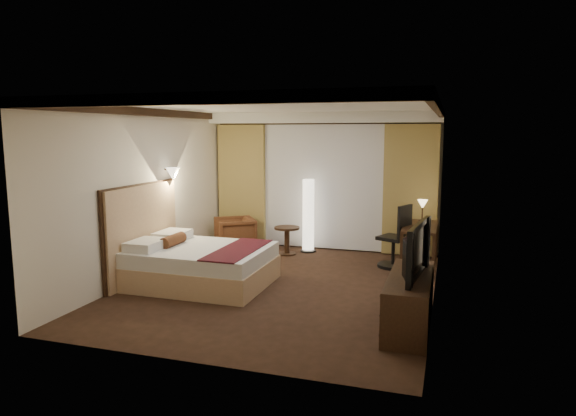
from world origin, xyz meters
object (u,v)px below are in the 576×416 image
(desk, at_px, (419,247))
(office_chair, at_px, (394,236))
(dresser, at_px, (409,301))
(television, at_px, (409,248))
(bed, at_px, (202,266))
(side_table, at_px, (287,241))
(floor_lamp, at_px, (308,215))
(armchair, at_px, (235,233))

(desk, height_order, office_chair, office_chair)
(desk, distance_m, dresser, 2.79)
(television, bearing_deg, dresser, -82.97)
(office_chair, distance_m, television, 2.81)
(bed, height_order, desk, desk)
(side_table, height_order, office_chair, office_chair)
(dresser, bearing_deg, television, 180.00)
(side_table, xyz_separation_m, floor_lamp, (0.33, 0.35, 0.45))
(desk, bearing_deg, television, -89.59)
(bed, bearing_deg, side_table, 73.97)
(bed, bearing_deg, desk, 32.33)
(bed, height_order, floor_lamp, floor_lamp)
(office_chair, bearing_deg, floor_lamp, -176.95)
(television, bearing_deg, bed, 82.61)
(armchair, bearing_deg, office_chair, 52.16)
(floor_lamp, relative_size, dresser, 0.89)
(office_chair, distance_m, dresser, 2.79)
(television, bearing_deg, armchair, 57.01)
(floor_lamp, xyz_separation_m, office_chair, (1.72, -0.68, -0.16))
(bed, height_order, side_table, bed)
(bed, bearing_deg, dresser, -14.29)
(bed, distance_m, desk, 3.70)
(armchair, height_order, television, television)
(desk, bearing_deg, dresser, -88.97)
(armchair, relative_size, dresser, 0.46)
(dresser, bearing_deg, bed, 165.71)
(floor_lamp, xyz_separation_m, television, (2.17, -3.42, 0.25))
(bed, bearing_deg, television, -14.42)
(floor_lamp, distance_m, desk, 2.27)
(side_table, distance_m, television, 4.02)
(armchair, relative_size, floor_lamp, 0.52)
(side_table, relative_size, floor_lamp, 0.37)
(side_table, bearing_deg, dresser, -50.54)
(side_table, height_order, desk, desk)
(armchair, xyz_separation_m, floor_lamp, (1.37, 0.44, 0.35))
(armchair, distance_m, television, 4.66)
(office_chair, relative_size, dresser, 0.69)
(side_table, relative_size, desk, 0.42)
(armchair, height_order, floor_lamp, floor_lamp)
(bed, height_order, dresser, dresser)
(floor_lamp, distance_m, television, 4.06)
(armchair, bearing_deg, bed, -23.24)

